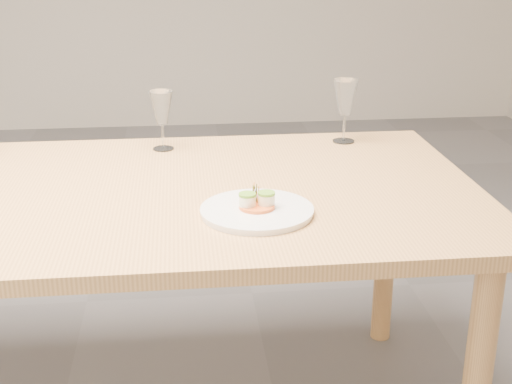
{
  "coord_description": "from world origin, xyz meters",
  "views": [
    {
      "loc": [
        0.4,
        -1.81,
        1.4
      ],
      "look_at": [
        0.58,
        -0.19,
        0.8
      ],
      "focal_mm": 50.0,
      "sensor_mm": 36.0,
      "label": 1
    }
  ],
  "objects": [
    {
      "name": "wine_glass_2",
      "position": [
        0.34,
        0.37,
        0.88
      ],
      "size": [
        0.07,
        0.07,
        0.19
      ],
      "color": "white",
      "rests_on": "dining_table"
    },
    {
      "name": "dining_table",
      "position": [
        0.0,
        0.0,
        0.68
      ],
      "size": [
        2.4,
        1.0,
        0.75
      ],
      "color": "tan",
      "rests_on": "ground"
    },
    {
      "name": "dinner_plate",
      "position": [
        0.58,
        -0.21,
        0.76
      ],
      "size": [
        0.28,
        0.28,
        0.07
      ],
      "rotation": [
        0.0,
        0.0,
        -0.23
      ],
      "color": "white",
      "rests_on": "dining_table"
    },
    {
      "name": "wine_glass_3",
      "position": [
        0.93,
        0.39,
        0.89
      ],
      "size": [
        0.08,
        0.08,
        0.2
      ],
      "color": "white",
      "rests_on": "dining_table"
    }
  ]
}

